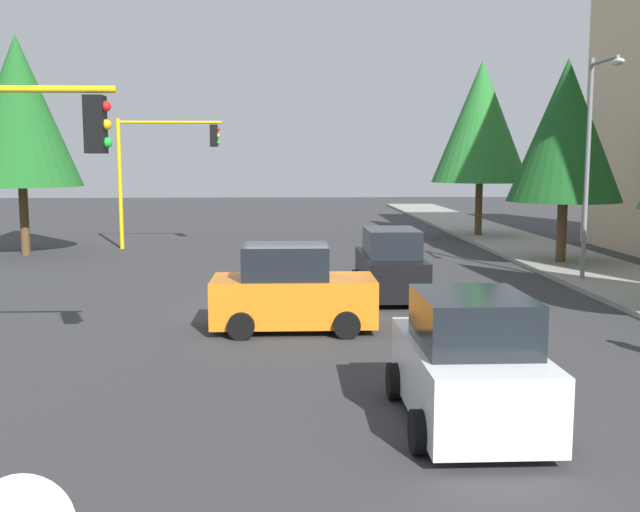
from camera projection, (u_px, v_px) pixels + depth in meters
ground_plane at (294, 312)px, 18.93m from camera, size 120.00×120.00×0.00m
sidewalk_kerb at (608, 276)px, 24.33m from camera, size 80.00×4.00×0.15m
traffic_signal_far_right at (161, 157)px, 32.03m from camera, size 0.36×4.59×5.69m
street_lamp_curbside at (593, 145)px, 22.35m from camera, size 2.15×0.28×7.00m
tree_roadside_mid at (566, 131)px, 26.65m from camera, size 4.14×4.14×7.56m
tree_roadside_far at (481, 122)px, 36.43m from camera, size 4.81×4.81×8.82m
tree_opposite_side at (19, 111)px, 29.58m from camera, size 4.86×4.86×8.91m
car_black at (390, 266)px, 20.87m from camera, size 4.14×1.94×1.98m
car_orange at (292, 291)px, 16.83m from camera, size 2.11×3.73×1.98m
car_white at (469, 365)px, 10.75m from camera, size 3.65×2.06×1.98m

